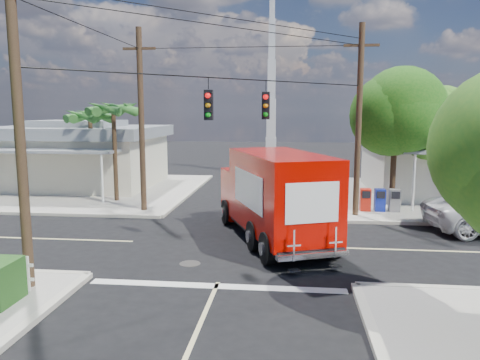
# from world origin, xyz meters

# --- Properties ---
(ground) EXTENTS (120.00, 120.00, 0.00)m
(ground) POSITION_xyz_m (0.00, 0.00, 0.00)
(ground) COLOR black
(ground) RESTS_ON ground
(sidewalk_ne) EXTENTS (14.12, 14.12, 0.14)m
(sidewalk_ne) POSITION_xyz_m (10.88, 10.88, 0.07)
(sidewalk_ne) COLOR #A8A398
(sidewalk_ne) RESTS_ON ground
(sidewalk_nw) EXTENTS (14.12, 14.12, 0.14)m
(sidewalk_nw) POSITION_xyz_m (-10.88, 10.88, 0.07)
(sidewalk_nw) COLOR #A8A398
(sidewalk_nw) RESTS_ON ground
(road_markings) EXTENTS (32.00, 32.00, 0.01)m
(road_markings) POSITION_xyz_m (0.00, -1.47, 0.01)
(road_markings) COLOR beige
(road_markings) RESTS_ON ground
(building_ne) EXTENTS (11.80, 10.20, 4.50)m
(building_ne) POSITION_xyz_m (12.50, 11.97, 2.32)
(building_ne) COLOR silver
(building_ne) RESTS_ON sidewalk_ne
(building_nw) EXTENTS (10.80, 10.20, 4.30)m
(building_nw) POSITION_xyz_m (-12.00, 12.46, 2.22)
(building_nw) COLOR beige
(building_nw) RESTS_ON sidewalk_nw
(radio_tower) EXTENTS (0.80, 0.80, 17.00)m
(radio_tower) POSITION_xyz_m (0.50, 20.00, 5.64)
(radio_tower) COLOR silver
(radio_tower) RESTS_ON ground
(tree_ne_front) EXTENTS (4.21, 4.14, 6.66)m
(tree_ne_front) POSITION_xyz_m (7.21, 6.76, 4.77)
(tree_ne_front) COLOR #422D1C
(tree_ne_front) RESTS_ON sidewalk_ne
(tree_ne_back) EXTENTS (3.77, 3.66, 5.82)m
(tree_ne_back) POSITION_xyz_m (9.81, 8.96, 4.19)
(tree_ne_back) COLOR #422D1C
(tree_ne_back) RESTS_ON sidewalk_ne
(palm_nw_front) EXTENTS (3.01, 3.08, 5.59)m
(palm_nw_front) POSITION_xyz_m (-7.50, 7.50, 5.04)
(palm_nw_front) COLOR #422D1C
(palm_nw_front) RESTS_ON sidewalk_nw
(palm_nw_back) EXTENTS (3.01, 3.08, 5.19)m
(palm_nw_back) POSITION_xyz_m (-9.50, 9.00, 4.67)
(palm_nw_back) COLOR #422D1C
(palm_nw_back) RESTS_ON sidewalk_nw
(utility_poles) EXTENTS (12.00, 10.68, 9.00)m
(utility_poles) POSITION_xyz_m (-1.58, 1.60, 4.67)
(utility_poles) COLOR #473321
(utility_poles) RESTS_ON ground
(vending_boxes) EXTENTS (1.90, 0.50, 1.10)m
(vending_boxes) POSITION_xyz_m (6.50, 6.20, 0.69)
(vending_boxes) COLOR #B51C0F
(vending_boxes) RESTS_ON sidewalk_ne
(delivery_truck) EXTENTS (5.13, 8.40, 3.50)m
(delivery_truck) POSITION_xyz_m (1.46, 0.78, 1.78)
(delivery_truck) COLOR black
(delivery_truck) RESTS_ON ground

